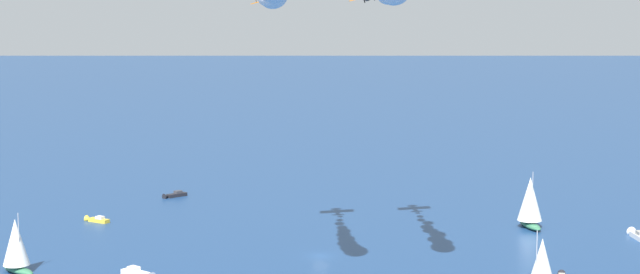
{
  "coord_description": "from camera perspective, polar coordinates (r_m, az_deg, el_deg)",
  "views": [
    {
      "loc": [
        59.42,
        -158.22,
        43.2
      ],
      "look_at": [
        -0.2,
        0.45,
        21.5
      ],
      "focal_mm": 54.13,
      "sensor_mm": 36.0,
      "label": 1
    }
  ],
  "objects": [
    {
      "name": "sailboat_outer_ring_c",
      "position": [
        146.78,
        12.96,
        -7.81
      ],
      "size": [
        7.6,
        8.91,
        11.87
      ],
      "color": "#33704C",
      "rests_on": "ground_plane"
    },
    {
      "name": "ground_plane",
      "position": [
        174.44,
        0.01,
        -7.04
      ],
      "size": [
        2000.0,
        2000.0,
        0.0
      ],
      "primitive_type": "plane",
      "color": "navy"
    },
    {
      "name": "sailboat_offshore",
      "position": [
        200.29,
        12.32,
        -3.77
      ],
      "size": [
        7.07,
        9.1,
        11.7
      ],
      "color": "#33704C",
      "rests_on": "ground_plane"
    },
    {
      "name": "motorboat_far_port",
      "position": [
        197.62,
        18.29,
        -5.53
      ],
      "size": [
        4.86,
        7.71,
        2.2
      ],
      "color": "white",
      "rests_on": "ground_plane"
    },
    {
      "name": "sailboat_outer_ring_a",
      "position": [
        170.08,
        -17.53,
        -6.12
      ],
      "size": [
        8.33,
        5.65,
        10.38
      ],
      "color": "#33704C",
      "rests_on": "ground_plane"
    },
    {
      "name": "motorboat_trailing",
      "position": [
        207.58,
        -13.11,
        -4.78
      ],
      "size": [
        6.06,
        2.53,
        1.71
      ],
      "color": "gold",
      "rests_on": "ground_plane"
    },
    {
      "name": "motorboat_outer_ring_b",
      "position": [
        231.61,
        -8.64,
        -3.42
      ],
      "size": [
        4.11,
        6.25,
        1.79
      ],
      "color": "black",
      "rests_on": "ground_plane"
    },
    {
      "name": "motorboat_outer_ring_d",
      "position": [
        163.58,
        -10.63,
        -7.95
      ],
      "size": [
        7.02,
        3.74,
        1.98
      ],
      "color": "white",
      "rests_on": "ground_plane"
    }
  ]
}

